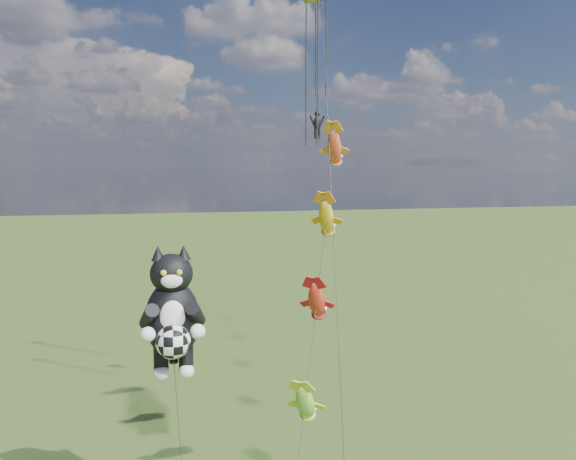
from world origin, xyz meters
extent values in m
cylinder|color=black|center=(2.96, 0.15, 3.35)|extent=(0.40, 2.68, 6.42)
ellipsoid|color=black|center=(2.78, 1.80, 8.31)|extent=(2.62, 2.24, 3.49)
ellipsoid|color=black|center=(2.78, 1.70, 10.38)|extent=(2.05, 1.89, 1.77)
cone|color=black|center=(2.23, 1.70, 11.31)|extent=(0.68, 0.68, 0.65)
cone|color=black|center=(3.32, 1.70, 11.31)|extent=(0.68, 0.68, 0.65)
ellipsoid|color=white|center=(2.78, 0.99, 10.22)|extent=(0.97, 0.57, 0.63)
ellipsoid|color=white|center=(2.78, 0.99, 8.63)|extent=(1.13, 0.54, 1.44)
sphere|color=gold|center=(2.45, 0.91, 10.58)|extent=(0.26, 0.26, 0.26)
sphere|color=gold|center=(3.10, 0.91, 10.58)|extent=(0.26, 0.26, 0.26)
sphere|color=white|center=(1.74, 0.66, 8.03)|extent=(0.65, 0.65, 0.65)
sphere|color=white|center=(3.81, 0.66, 8.03)|extent=(0.65, 0.65, 0.65)
sphere|color=white|center=(2.23, 1.64, 5.96)|extent=(0.70, 0.70, 0.70)
sphere|color=white|center=(3.32, 1.64, 5.96)|extent=(0.70, 0.70, 0.70)
sphere|color=white|center=(2.78, 0.33, 7.76)|extent=(1.46, 1.46, 1.46)
cylinder|color=black|center=(9.39, 1.66, 9.58)|extent=(6.40, 14.51, 18.88)
ellipsoid|color=green|center=(7.99, -1.52, 5.43)|extent=(1.47, 2.11, 2.16)
ellipsoid|color=#E54719|center=(9.18, 1.18, 8.95)|extent=(1.47, 2.11, 2.16)
ellipsoid|color=yellow|center=(10.37, 3.88, 12.47)|extent=(1.47, 2.11, 2.16)
ellipsoid|color=red|center=(11.55, 6.59, 15.99)|extent=(1.47, 2.11, 2.16)
cylinder|color=black|center=(10.71, 4.15, 13.31)|extent=(3.32, 16.78, 26.34)
cylinder|color=black|center=(10.71, 9.65, 20.26)|extent=(0.08, 0.08, 8.59)
cylinder|color=black|center=(11.38, 9.65, 20.26)|extent=(0.08, 0.08, 8.59)
cylinder|color=black|center=(12.02, 12.53, 23.51)|extent=(0.08, 0.08, 8.77)
cylinder|color=black|center=(12.68, 12.53, 23.51)|extent=(0.08, 0.08, 8.77)
camera|label=1|loc=(2.80, -22.82, 15.18)|focal=35.00mm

